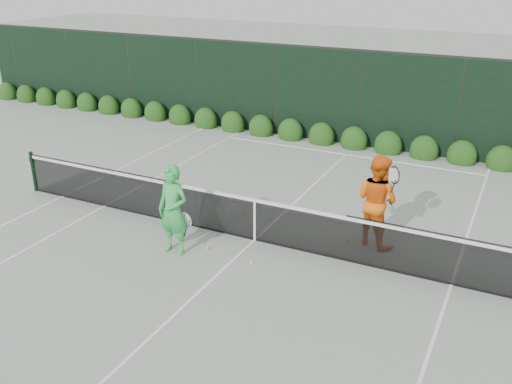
% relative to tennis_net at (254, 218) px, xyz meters
% --- Properties ---
extents(ground, '(80.00, 80.00, 0.00)m').
position_rel_tennis_net_xyz_m(ground, '(0.02, 0.00, -0.53)').
color(ground, gray).
rests_on(ground, ground).
extents(tennis_net, '(12.90, 0.10, 1.07)m').
position_rel_tennis_net_xyz_m(tennis_net, '(0.00, 0.00, 0.00)').
color(tennis_net, black).
rests_on(tennis_net, ground).
extents(player_woman, '(0.73, 0.51, 1.90)m').
position_rel_tennis_net_xyz_m(player_woman, '(-1.23, -1.19, 0.42)').
color(player_woman, green).
rests_on(player_woman, ground).
extents(player_man, '(1.20, 1.09, 1.99)m').
position_rel_tennis_net_xyz_m(player_man, '(2.37, 1.00, 0.47)').
color(player_man, orange).
rests_on(player_man, ground).
extents(court_lines, '(11.03, 23.83, 0.01)m').
position_rel_tennis_net_xyz_m(court_lines, '(0.02, 0.00, -0.53)').
color(court_lines, white).
rests_on(court_lines, ground).
extents(windscreen_fence, '(32.00, 21.07, 3.06)m').
position_rel_tennis_net_xyz_m(windscreen_fence, '(0.02, -2.71, 0.98)').
color(windscreen_fence, black).
rests_on(windscreen_fence, ground).
extents(hedge_row, '(31.66, 0.65, 0.94)m').
position_rel_tennis_net_xyz_m(hedge_row, '(0.02, 7.15, -0.30)').
color(hedge_row, '#163A0F').
rests_on(hedge_row, ground).
extents(tennis_balls, '(2.96, 2.14, 0.07)m').
position_rel_tennis_net_xyz_m(tennis_balls, '(0.81, 0.37, -0.50)').
color(tennis_balls, '#E4F135').
rests_on(tennis_balls, ground).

